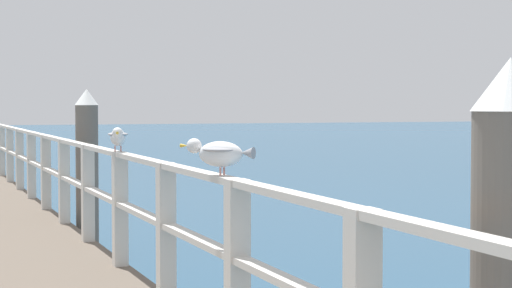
{
  "coord_description": "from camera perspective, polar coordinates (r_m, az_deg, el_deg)",
  "views": [
    {
      "loc": [
        -0.55,
        0.47,
        1.85
      ],
      "look_at": [
        2.76,
        9.44,
        1.43
      ],
      "focal_mm": 66.57,
      "sensor_mm": 36.0,
      "label": 1
    }
  ],
  "objects": [
    {
      "name": "seagull_foreground",
      "position": [
        5.55,
        -2.21,
        -0.51
      ],
      "size": [
        0.37,
        0.37,
        0.21
      ],
      "rotation": [
        0.0,
        0.0,
        0.8
      ],
      "color": "white",
      "rests_on": "pier_railing"
    },
    {
      "name": "dock_piling_far",
      "position": [
        11.98,
        -10.12,
        -1.5
      ],
      "size": [
        0.29,
        0.29,
        2.01
      ],
      "color": "#6B6056",
      "rests_on": "ground_plane"
    },
    {
      "name": "seagull_background",
      "position": [
        8.31,
        -8.3,
        0.47
      ],
      "size": [
        0.22,
        0.47,
        0.21
      ],
      "rotation": [
        0.0,
        0.0,
        2.92
      ],
      "color": "white",
      "rests_on": "pier_railing"
    },
    {
      "name": "pier_railing",
      "position": [
        11.31,
        -11.46,
        -1.61
      ],
      "size": [
        0.12,
        21.76,
        0.99
      ],
      "color": "beige",
      "rests_on": "pier_deck"
    }
  ]
}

